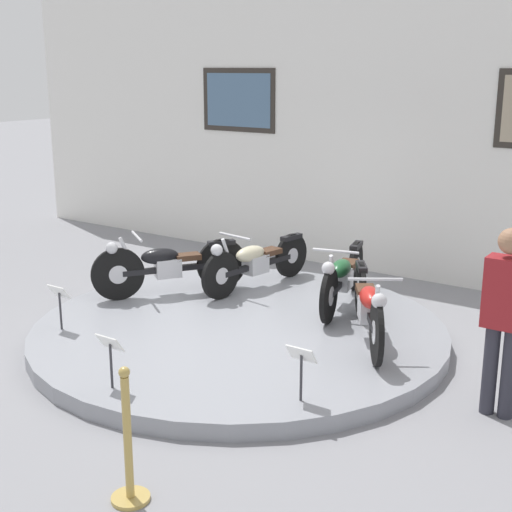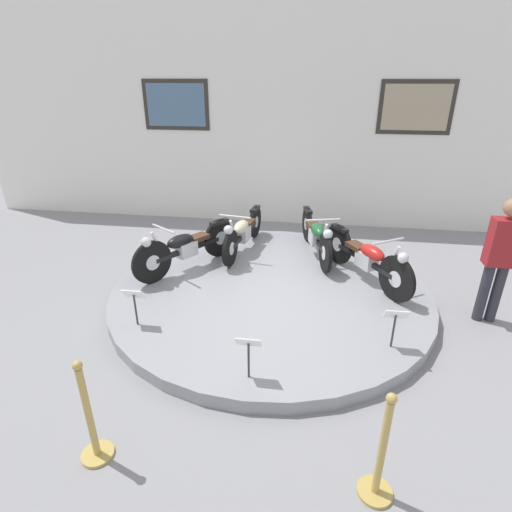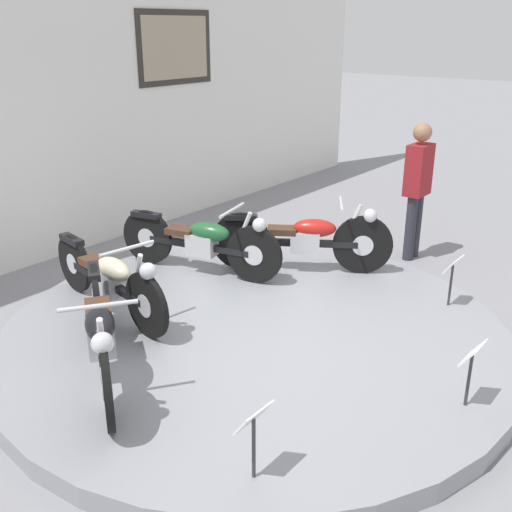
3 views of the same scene
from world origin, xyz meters
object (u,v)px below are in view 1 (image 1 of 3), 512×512
(info_placard_front_left, at_px, (59,298))
(visitor_standing, at_px, (505,312))
(info_placard_front_centre, at_px, (110,350))
(info_placard_front_right, at_px, (301,361))
(stanchion_post_right_of_entry, at_px, (129,457))
(motorcycle_black, at_px, (168,264))
(motorcycle_green, at_px, (343,275))
(motorcycle_cream, at_px, (255,261))
(motorcycle_red, at_px, (369,305))

(info_placard_front_left, height_order, visitor_standing, visitor_standing)
(info_placard_front_centre, relative_size, info_placard_front_right, 1.00)
(stanchion_post_right_of_entry, bearing_deg, motorcycle_black, 127.47)
(motorcycle_black, bearing_deg, motorcycle_green, 22.73)
(motorcycle_black, xyz_separation_m, info_placard_front_centre, (1.40, -2.37, -0.03))
(info_placard_front_centre, bearing_deg, motorcycle_cream, 101.17)
(motorcycle_black, bearing_deg, stanchion_post_right_of_entry, -52.53)
(motorcycle_black, xyz_separation_m, info_placard_front_right, (2.94, -1.62, -0.03))
(info_placard_front_right, height_order, visitor_standing, visitor_standing)
(motorcycle_red, xyz_separation_m, stanchion_post_right_of_entry, (-0.22, -3.36, -0.22))
(stanchion_post_right_of_entry, bearing_deg, info_placard_front_centre, 139.94)
(info_placard_front_right, bearing_deg, motorcycle_black, 151.10)
(motorcycle_cream, distance_m, motorcycle_green, 1.27)
(info_placard_front_left, distance_m, info_placard_front_centre, 1.71)
(info_placard_front_left, height_order, info_placard_front_centre, same)
(motorcycle_green, bearing_deg, info_placard_front_centre, -101.22)
(info_placard_front_left, distance_m, info_placard_front_right, 3.09)
(info_placard_front_left, relative_size, info_placard_front_centre, 1.00)
(motorcycle_black, xyz_separation_m, stanchion_post_right_of_entry, (2.57, -3.36, -0.22))
(info_placard_front_right, distance_m, stanchion_post_right_of_entry, 1.78)
(motorcycle_black, distance_m, info_placard_front_centre, 2.75)
(motorcycle_red, xyz_separation_m, info_placard_front_right, (0.15, -1.62, -0.03))
(motorcycle_cream, distance_m, motorcycle_red, 2.20)
(info_placard_front_left, bearing_deg, motorcycle_green, 48.60)
(info_placard_front_left, xyz_separation_m, visitor_standing, (4.48, 1.04, 0.42))
(info_placard_front_centre, bearing_deg, visitor_standing, 31.22)
(motorcycle_red, relative_size, stanchion_post_right_of_entry, 1.67)
(info_placard_front_right, height_order, stanchion_post_right_of_entry, stanchion_post_right_of_entry)
(motorcycle_cream, xyz_separation_m, stanchion_post_right_of_entry, (1.81, -4.21, -0.20))
(motorcycle_green, distance_m, info_placard_front_right, 2.64)
(motorcycle_green, bearing_deg, visitor_standing, -32.07)
(info_placard_front_right, bearing_deg, motorcycle_cream, 131.38)
(info_placard_front_right, bearing_deg, info_placard_front_centre, -154.25)
(motorcycle_black, bearing_deg, info_placard_front_left, -95.19)
(stanchion_post_right_of_entry, bearing_deg, visitor_standing, 57.56)
(motorcycle_black, bearing_deg, motorcycle_red, -0.02)
(motorcycle_red, bearing_deg, motorcycle_cream, 157.26)
(info_placard_front_left, xyz_separation_m, info_placard_front_centre, (1.54, -0.74, 0.00))
(visitor_standing, bearing_deg, motorcycle_black, 172.28)
(motorcycle_green, bearing_deg, info_placard_front_left, -131.40)
(info_placard_front_left, bearing_deg, motorcycle_cream, 69.83)
(info_placard_front_centre, xyz_separation_m, info_placard_front_right, (1.54, 0.74, 0.00))
(motorcycle_black, distance_m, visitor_standing, 4.39)
(motorcycle_red, height_order, stanchion_post_right_of_entry, stanchion_post_right_of_entry)
(motorcycle_black, relative_size, info_placard_front_right, 3.29)
(motorcycle_black, bearing_deg, info_placard_front_right, -28.90)
(motorcycle_cream, bearing_deg, info_placard_front_left, -110.17)
(motorcycle_green, relative_size, info_placard_front_centre, 3.78)
(info_placard_front_left, distance_m, visitor_standing, 4.62)
(visitor_standing, height_order, stanchion_post_right_of_entry, visitor_standing)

